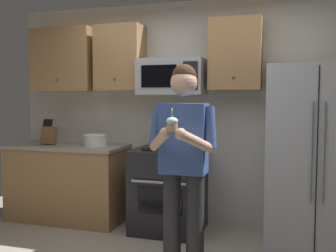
{
  "coord_description": "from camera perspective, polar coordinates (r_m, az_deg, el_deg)",
  "views": [
    {
      "loc": [
        1.06,
        -2.64,
        1.48
      ],
      "look_at": [
        0.14,
        0.39,
        1.25
      ],
      "focal_mm": 40.64,
      "sensor_mm": 36.0,
      "label": 1
    }
  ],
  "objects": [
    {
      "name": "person",
      "position": [
        3.15,
        2.3,
        -4.69
      ],
      "size": [
        0.6,
        0.48,
        1.76
      ],
      "color": "#262628",
      "rests_on": "ground"
    },
    {
      "name": "knife_block",
      "position": [
        4.83,
        -17.41,
        -1.29
      ],
      "size": [
        0.16,
        0.15,
        0.32
      ],
      "color": "brown",
      "rests_on": "counter_left"
    },
    {
      "name": "refrigerator",
      "position": [
        4.01,
        21.01,
        -4.44
      ],
      "size": [
        0.9,
        0.75,
        1.8
      ],
      "color": "#B7BABF",
      "rests_on": "ground"
    },
    {
      "name": "cupcake",
      "position": [
        2.81,
        0.61,
        0.31
      ],
      "size": [
        0.09,
        0.09,
        0.17
      ],
      "color": "#A87F56"
    },
    {
      "name": "wall_back",
      "position": [
        4.52,
        3.4,
        1.87
      ],
      "size": [
        4.4,
        0.1,
        2.6
      ],
      "primitive_type": "cube",
      "color": "beige",
      "rests_on": "ground"
    },
    {
      "name": "counter_left",
      "position": [
        4.84,
        -14.83,
        -8.11
      ],
      "size": [
        1.44,
        0.66,
        0.92
      ],
      "color": "#9E7247",
      "rests_on": "ground"
    },
    {
      "name": "oven_range",
      "position": [
        4.3,
        0.13,
        -9.55
      ],
      "size": [
        0.76,
        0.7,
        0.93
      ],
      "color": "black",
      "rests_on": "ground"
    },
    {
      "name": "cabinet_row_upper",
      "position": [
        4.56,
        -6.27,
        10.06
      ],
      "size": [
        2.78,
        0.36,
        0.76
      ],
      "color": "#9E7247"
    },
    {
      "name": "bowl_large_white",
      "position": [
        4.59,
        -10.89,
        -2.05
      ],
      "size": [
        0.29,
        0.29,
        0.13
      ],
      "color": "white",
      "rests_on": "counter_left"
    },
    {
      "name": "microwave",
      "position": [
        4.29,
        0.6,
        7.37
      ],
      "size": [
        0.74,
        0.41,
        0.4
      ],
      "color": "#9EA0A5"
    }
  ]
}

